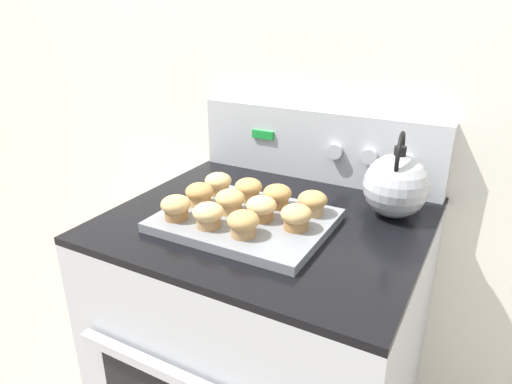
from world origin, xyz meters
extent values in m
cube|color=silver|center=(0.00, 0.71, 1.20)|extent=(8.00, 0.05, 2.40)
cube|color=#B7BABF|center=(0.00, 0.35, 0.44)|extent=(0.74, 0.66, 0.87)
cube|color=#B2B2B7|center=(0.00, 0.00, 0.66)|extent=(0.59, 0.02, 0.02)
cube|color=black|center=(0.00, 0.35, 0.88)|extent=(0.74, 0.66, 0.02)
cube|color=#B7BABF|center=(0.00, 0.65, 0.99)|extent=(0.73, 0.05, 0.20)
cube|color=green|center=(-0.16, 0.62, 1.01)|extent=(0.07, 0.01, 0.02)
cylinder|color=#B7BABF|center=(0.07, 0.62, 0.99)|extent=(0.04, 0.02, 0.04)
cylinder|color=#B7BABF|center=(0.16, 0.62, 0.99)|extent=(0.04, 0.02, 0.04)
cylinder|color=#B7BABF|center=(0.26, 0.62, 0.99)|extent=(0.04, 0.02, 0.04)
cube|color=slate|center=(-0.03, 0.28, 0.90)|extent=(0.39, 0.30, 0.02)
cylinder|color=olive|center=(-0.16, 0.19, 0.93)|extent=(0.05, 0.05, 0.03)
ellipsoid|color=tan|center=(-0.16, 0.19, 0.95)|extent=(0.07, 0.07, 0.04)
cylinder|color=#A37A4C|center=(-0.07, 0.20, 0.93)|extent=(0.05, 0.05, 0.03)
ellipsoid|color=tan|center=(-0.07, 0.20, 0.95)|extent=(0.07, 0.07, 0.04)
cylinder|color=#A37A4C|center=(0.02, 0.20, 0.93)|extent=(0.05, 0.05, 0.03)
ellipsoid|color=tan|center=(0.02, 0.20, 0.95)|extent=(0.07, 0.07, 0.04)
cylinder|color=tan|center=(-0.16, 0.28, 0.93)|extent=(0.05, 0.05, 0.03)
ellipsoid|color=#B2844C|center=(-0.16, 0.28, 0.95)|extent=(0.07, 0.07, 0.04)
cylinder|color=tan|center=(-0.07, 0.28, 0.93)|extent=(0.05, 0.05, 0.03)
ellipsoid|color=tan|center=(-0.07, 0.28, 0.95)|extent=(0.07, 0.07, 0.04)
cylinder|color=olive|center=(0.01, 0.28, 0.93)|extent=(0.05, 0.05, 0.03)
ellipsoid|color=tan|center=(0.01, 0.28, 0.95)|extent=(0.07, 0.07, 0.04)
cylinder|color=olive|center=(0.10, 0.28, 0.93)|extent=(0.05, 0.05, 0.03)
ellipsoid|color=tan|center=(0.10, 0.28, 0.95)|extent=(0.07, 0.07, 0.04)
cylinder|color=tan|center=(-0.16, 0.37, 0.93)|extent=(0.05, 0.05, 0.03)
ellipsoid|color=tan|center=(-0.16, 0.37, 0.95)|extent=(0.07, 0.07, 0.04)
cylinder|color=tan|center=(-0.07, 0.37, 0.93)|extent=(0.05, 0.05, 0.03)
ellipsoid|color=tan|center=(-0.07, 0.37, 0.95)|extent=(0.07, 0.07, 0.04)
cylinder|color=olive|center=(0.01, 0.37, 0.93)|extent=(0.05, 0.05, 0.03)
ellipsoid|color=#B2844C|center=(0.01, 0.37, 0.95)|extent=(0.07, 0.07, 0.04)
cylinder|color=tan|center=(0.10, 0.37, 0.93)|extent=(0.05, 0.05, 0.03)
ellipsoid|color=tan|center=(0.10, 0.37, 0.95)|extent=(0.07, 0.07, 0.04)
sphere|color=#ADAFB5|center=(0.26, 0.50, 0.97)|extent=(0.16, 0.16, 0.16)
cylinder|color=black|center=(0.26, 0.50, 1.06)|extent=(0.03, 0.03, 0.02)
cone|color=#ADAFB5|center=(0.26, 0.57, 0.99)|extent=(0.04, 0.07, 0.06)
torus|color=black|center=(0.26, 0.50, 1.04)|extent=(0.02, 0.12, 0.12)
camera|label=1|loc=(0.46, -0.55, 1.37)|focal=32.00mm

